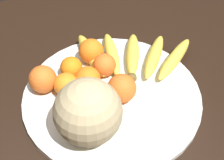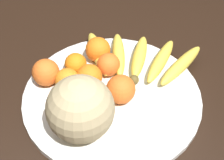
{
  "view_description": "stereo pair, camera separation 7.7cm",
  "coord_description": "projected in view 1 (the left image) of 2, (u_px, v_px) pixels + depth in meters",
  "views": [
    {
      "loc": [
        -0.24,
        -0.5,
        1.33
      ],
      "look_at": [
        0.04,
        -0.04,
        0.79
      ],
      "focal_mm": 50.0,
      "sensor_mm": 36.0,
      "label": 1
    },
    {
      "loc": [
        -0.18,
        -0.53,
        1.33
      ],
      "look_at": [
        0.04,
        -0.04,
        0.79
      ],
      "focal_mm": 50.0,
      "sensor_mm": 36.0,
      "label": 2
    }
  ],
  "objects": [
    {
      "name": "orange_top_small",
      "position": [
        122.0,
        88.0,
        0.77
      ],
      "size": [
        0.07,
        0.07,
        0.07
      ],
      "color": "orange",
      "rests_on": "fruit_bowl"
    },
    {
      "name": "orange_back_left",
      "position": [
        43.0,
        79.0,
        0.79
      ],
      "size": [
        0.07,
        0.07,
        0.07
      ],
      "color": "orange",
      "rests_on": "fruit_bowl"
    },
    {
      "name": "orange_side_extra",
      "position": [
        105.0,
        65.0,
        0.83
      ],
      "size": [
        0.06,
        0.06,
        0.06
      ],
      "color": "orange",
      "rests_on": "fruit_bowl"
    },
    {
      "name": "kitchen_table",
      "position": [
        91.0,
        111.0,
        0.88
      ],
      "size": [
        1.67,
        1.14,
        0.72
      ],
      "color": "black",
      "rests_on": "ground_plane"
    },
    {
      "name": "orange_mid_center",
      "position": [
        91.0,
        51.0,
        0.87
      ],
      "size": [
        0.07,
        0.07,
        0.07
      ],
      "color": "orange",
      "rests_on": "fruit_bowl"
    },
    {
      "name": "produce_tag",
      "position": [
        82.0,
        73.0,
        0.85
      ],
      "size": [
        0.07,
        0.08,
        0.0
      ],
      "rotation": [
        0.0,
        0.0,
        -0.87
      ],
      "color": "white",
      "rests_on": "fruit_bowl"
    },
    {
      "name": "fruit_bowl",
      "position": [
        112.0,
        95.0,
        0.81
      ],
      "size": [
        0.46,
        0.46,
        0.02
      ],
      "color": "white",
      "rests_on": "kitchen_table"
    },
    {
      "name": "orange_back_right",
      "position": [
        71.0,
        68.0,
        0.83
      ],
      "size": [
        0.06,
        0.06,
        0.06
      ],
      "color": "orange",
      "rests_on": "fruit_bowl"
    },
    {
      "name": "orange_front_right",
      "position": [
        89.0,
        79.0,
        0.79
      ],
      "size": [
        0.07,
        0.07,
        0.07
      ],
      "color": "orange",
      "rests_on": "fruit_bowl"
    },
    {
      "name": "melon",
      "position": [
        88.0,
        112.0,
        0.66
      ],
      "size": [
        0.15,
        0.15,
        0.15
      ],
      "color": "tan",
      "rests_on": "fruit_bowl"
    },
    {
      "name": "orange_front_left",
      "position": [
        66.0,
        85.0,
        0.78
      ],
      "size": [
        0.06,
        0.06,
        0.06
      ],
      "color": "orange",
      "rests_on": "fruit_bowl"
    },
    {
      "name": "banana_bunch",
      "position": [
        132.0,
        56.0,
        0.88
      ],
      "size": [
        0.32,
        0.29,
        0.04
      ],
      "rotation": [
        0.0,
        0.0,
        7.22
      ],
      "color": "brown",
      "rests_on": "fruit_bowl"
    }
  ]
}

